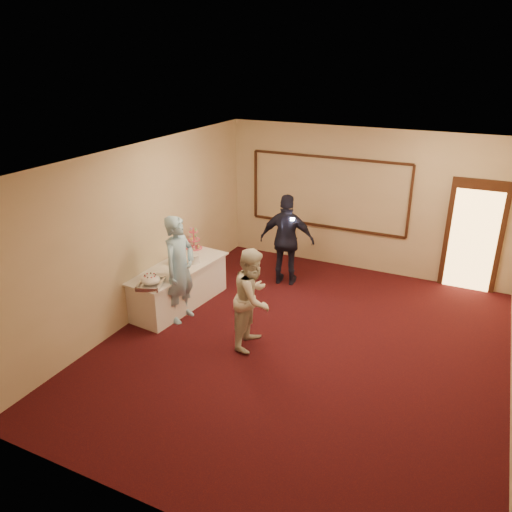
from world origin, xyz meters
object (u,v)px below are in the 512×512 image
(tart, at_px, (182,272))
(guest, at_px, (287,240))
(plate_stack_a, at_px, (173,260))
(cupcake_stand, at_px, (194,240))
(woman, at_px, (253,298))
(pavlova_tray, at_px, (151,281))
(man, at_px, (180,269))
(buffet_table, at_px, (178,286))
(plate_stack_b, at_px, (194,259))

(tart, bearing_deg, guest, 59.16)
(plate_stack_a, bearing_deg, cupcake_stand, 95.43)
(woman, bearing_deg, guest, 5.70)
(pavlova_tray, xyz_separation_m, tart, (0.19, 0.64, -0.06))
(cupcake_stand, bearing_deg, pavlova_tray, -81.26)
(plate_stack_a, bearing_deg, man, -45.85)
(buffet_table, height_order, guest, guest)
(pavlova_tray, xyz_separation_m, plate_stack_a, (-0.19, 0.94, -0.01))
(cupcake_stand, xyz_separation_m, man, (0.54, -1.31, 0.00))
(pavlova_tray, relative_size, cupcake_stand, 1.22)
(man, relative_size, woman, 1.15)
(man, xyz_separation_m, guest, (1.09, 2.15, -0.02))
(buffet_table, distance_m, tart, 0.53)
(buffet_table, xyz_separation_m, guest, (1.43, 1.75, 0.54))
(tart, height_order, guest, guest)
(buffet_table, xyz_separation_m, plate_stack_a, (-0.13, 0.07, 0.46))
(man, bearing_deg, pavlova_tray, 153.82)
(pavlova_tray, distance_m, plate_stack_a, 0.95)
(plate_stack_a, bearing_deg, tart, -37.89)
(plate_stack_b, bearing_deg, buffet_table, -126.37)
(man, distance_m, woman, 1.51)
(buffet_table, height_order, woman, woman)
(buffet_table, bearing_deg, tart, -41.16)
(buffet_table, xyz_separation_m, pavlova_tray, (0.07, -0.86, 0.47))
(guest, bearing_deg, pavlova_tray, 51.53)
(tart, bearing_deg, plate_stack_a, 142.11)
(plate_stack_b, distance_m, tart, 0.50)
(tart, distance_m, man, 0.25)
(plate_stack_b, distance_m, man, 0.69)
(guest, bearing_deg, tart, 48.28)
(plate_stack_a, xyz_separation_m, guest, (1.55, 1.67, 0.08))
(woman, bearing_deg, tart, 72.34)
(cupcake_stand, relative_size, woman, 0.29)
(plate_stack_a, relative_size, plate_stack_b, 0.89)
(cupcake_stand, xyz_separation_m, tart, (0.46, -1.13, -0.14))
(cupcake_stand, relative_size, guest, 0.26)
(woman, xyz_separation_m, guest, (-0.40, 2.35, 0.11))
(plate_stack_b, relative_size, man, 0.11)
(plate_stack_b, distance_m, guest, 1.92)
(plate_stack_a, height_order, guest, guest)
(man, bearing_deg, plate_stack_b, 15.55)
(pavlova_tray, relative_size, guest, 0.31)
(plate_stack_b, bearing_deg, man, -78.73)
(buffet_table, distance_m, plate_stack_a, 0.48)
(pavlova_tray, bearing_deg, plate_stack_b, 83.19)
(buffet_table, height_order, man, man)
(plate_stack_b, xyz_separation_m, man, (0.13, -0.67, 0.09))
(woman, bearing_deg, cupcake_stand, 49.43)
(cupcake_stand, height_order, tart, cupcake_stand)
(guest, bearing_deg, woman, 88.69)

